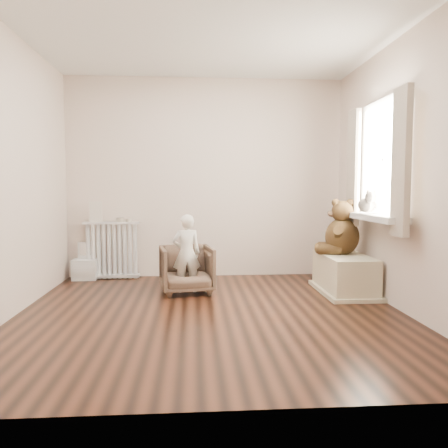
{
  "coord_description": "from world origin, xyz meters",
  "views": [
    {
      "loc": [
        -0.16,
        -3.98,
        1.15
      ],
      "look_at": [
        0.15,
        0.45,
        0.8
      ],
      "focal_mm": 35.0,
      "sensor_mm": 36.0,
      "label": 1
    }
  ],
  "objects": [
    {
      "name": "right_wall",
      "position": [
        1.8,
        0.0,
        1.3
      ],
      "size": [
        0.02,
        3.6,
        2.6
      ],
      "primitive_type": "cube",
      "color": "silver",
      "rests_on": "ground"
    },
    {
      "name": "child",
      "position": [
        -0.24,
        0.8,
        0.45
      ],
      "size": [
        0.34,
        0.25,
        0.86
      ],
      "primitive_type": "imported",
      "rotation": [
        0.0,
        0.0,
        3.3
      ],
      "color": "white",
      "rests_on": "armchair"
    },
    {
      "name": "radiator",
      "position": [
        -1.21,
        1.68,
        0.39
      ],
      "size": [
        0.7,
        0.13,
        0.74
      ],
      "primitive_type": "cube",
      "color": "silver",
      "rests_on": "floor"
    },
    {
      "name": "curtain_left",
      "position": [
        1.65,
        -0.27,
        1.39
      ],
      "size": [
        0.06,
        0.26,
        1.3
      ],
      "primitive_type": "cube",
      "color": "#BEB099",
      "rests_on": "right_wall"
    },
    {
      "name": "window",
      "position": [
        1.76,
        0.3,
        1.45
      ],
      "size": [
        0.03,
        0.9,
        1.1
      ],
      "primitive_type": "cube",
      "color": "white",
      "rests_on": "right_wall"
    },
    {
      "name": "floor",
      "position": [
        0.0,
        0.0,
        0.0
      ],
      "size": [
        3.6,
        3.6,
        0.01
      ],
      "primitive_type": "cube",
      "color": "black",
      "rests_on": "ground"
    },
    {
      "name": "armchair",
      "position": [
        -0.24,
        0.85,
        0.26
      ],
      "size": [
        0.65,
        0.66,
        0.53
      ],
      "primitive_type": "imported",
      "rotation": [
        0.0,
        0.0,
        0.16
      ],
      "color": "brown",
      "rests_on": "floor"
    },
    {
      "name": "paper_doll",
      "position": [
        -1.41,
        1.68,
        0.87
      ],
      "size": [
        0.16,
        0.01,
        0.26
      ],
      "primitive_type": "cube",
      "color": "beige",
      "rests_on": "radiator"
    },
    {
      "name": "ceiling",
      "position": [
        0.0,
        0.0,
        2.6
      ],
      "size": [
        3.6,
        3.6,
        0.01
      ],
      "primitive_type": "cube",
      "color": "white",
      "rests_on": "ground"
    },
    {
      "name": "front_wall",
      "position": [
        0.0,
        -1.8,
        1.3
      ],
      "size": [
        3.6,
        0.02,
        2.6
      ],
      "primitive_type": "cube",
      "color": "silver",
      "rests_on": "ground"
    },
    {
      "name": "left_wall",
      "position": [
        -1.8,
        0.0,
        1.3
      ],
      "size": [
        0.02,
        3.6,
        2.6
      ],
      "primitive_type": "cube",
      "color": "silver",
      "rests_on": "ground"
    },
    {
      "name": "tin_b",
      "position": [
        -1.0,
        1.68,
        0.76
      ],
      "size": [
        0.08,
        0.08,
        0.04
      ],
      "primitive_type": "cylinder",
      "color": "#A59E8C",
      "rests_on": "radiator"
    },
    {
      "name": "plush_cat",
      "position": [
        1.66,
        0.49,
        1.0
      ],
      "size": [
        0.2,
        0.3,
        0.24
      ],
      "primitive_type": null,
      "rotation": [
        0.0,
        0.0,
        -0.09
      ],
      "color": "gray",
      "rests_on": "window_sill"
    },
    {
      "name": "teddy_bear",
      "position": [
        1.52,
        0.82,
        0.67
      ],
      "size": [
        0.59,
        0.51,
        0.61
      ],
      "primitive_type": null,
      "rotation": [
        0.0,
        0.0,
        -0.29
      ],
      "color": "#33210F",
      "rests_on": "toy_bench"
    },
    {
      "name": "window_sill",
      "position": [
        1.67,
        0.3,
        0.87
      ],
      "size": [
        0.22,
        1.1,
        0.06
      ],
      "primitive_type": "cube",
      "color": "silver",
      "rests_on": "right_wall"
    },
    {
      "name": "curtain_right",
      "position": [
        1.65,
        0.87,
        1.39
      ],
      "size": [
        0.06,
        0.26,
        1.3
      ],
      "primitive_type": "cube",
      "color": "#BEB099",
      "rests_on": "right_wall"
    },
    {
      "name": "tin_a",
      "position": [
        -1.1,
        1.68,
        0.76
      ],
      "size": [
        0.09,
        0.09,
        0.06
      ],
      "primitive_type": "cylinder",
      "color": "#A59E8C",
      "rests_on": "radiator"
    },
    {
      "name": "back_wall",
      "position": [
        0.0,
        1.8,
        1.3
      ],
      "size": [
        3.6,
        0.02,
        2.6
      ],
      "primitive_type": "cube",
      "color": "silver",
      "rests_on": "ground"
    },
    {
      "name": "toy_bench",
      "position": [
        1.52,
        0.72,
        0.2
      ],
      "size": [
        0.48,
        0.9,
        0.42
      ],
      "primitive_type": "cube",
      "color": "beige",
      "rests_on": "floor"
    },
    {
      "name": "toy_vanity",
      "position": [
        -1.55,
        1.65,
        0.28
      ],
      "size": [
        0.3,
        0.22,
        0.48
      ],
      "primitive_type": "cube",
      "color": "silver",
      "rests_on": "floor"
    }
  ]
}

